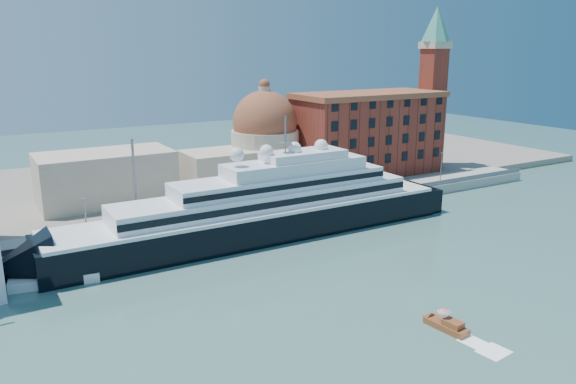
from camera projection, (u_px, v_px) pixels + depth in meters
ground at (314, 278)px, 93.69m from camera, size 400.00×400.00×0.00m
quay at (229, 219)px, 121.74m from camera, size 180.00×10.00×2.50m
land at (167, 182)px, 156.01m from camera, size 260.00×72.00×2.00m
quay_fence at (237, 216)px, 117.53m from camera, size 180.00×0.10×1.20m
superyacht at (246, 216)px, 111.10m from camera, size 94.68×13.13×28.30m
service_barge at (57, 278)px, 91.34m from camera, size 14.27×6.77×3.08m
water_taxi at (447, 325)px, 76.13m from camera, size 2.83×6.51×2.99m
warehouse at (368, 133)px, 159.21m from camera, size 43.00×19.00×23.25m
campanile at (433, 77)px, 167.29m from camera, size 8.40×8.40×47.00m
church at (211, 155)px, 142.26m from camera, size 66.00×18.00×25.50m
lamp_posts at (173, 189)px, 111.92m from camera, size 120.80×2.40×18.00m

